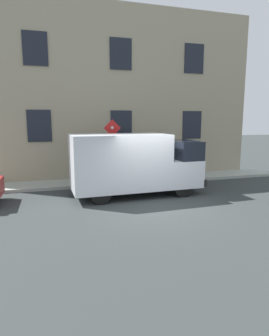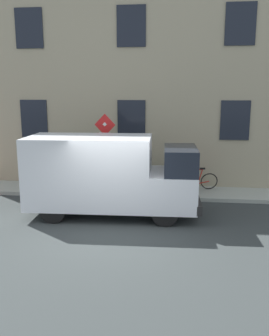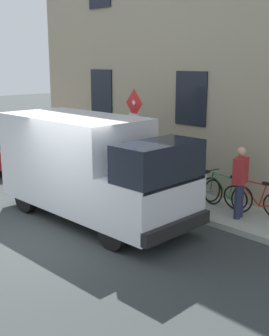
{
  "view_description": "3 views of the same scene",
  "coord_description": "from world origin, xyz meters",
  "px_view_note": "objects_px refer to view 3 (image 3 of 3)",
  "views": [
    {
      "loc": [
        -9.43,
        3.48,
        3.07
      ],
      "look_at": [
        2.83,
        -0.07,
        0.92
      ],
      "focal_mm": 30.78,
      "sensor_mm": 36.0,
      "label": 1
    },
    {
      "loc": [
        -9.22,
        -1.78,
        3.85
      ],
      "look_at": [
        3.02,
        -0.35,
        1.25
      ],
      "focal_mm": 38.75,
      "sensor_mm": 36.0,
      "label": 2
    },
    {
      "loc": [
        -4.61,
        -7.99,
        3.77
      ],
      "look_at": [
        2.79,
        -0.06,
        1.16
      ],
      "focal_mm": 47.01,
      "sensor_mm": 36.0,
      "label": 3
    }
  ],
  "objects_px": {
    "bicycle_green": "(225,193)",
    "bicycle_blue": "(199,186)",
    "sign_post_stacked": "(134,131)",
    "delivery_van": "(90,166)",
    "bicycle_red": "(255,200)",
    "litter_bin": "(174,187)",
    "pedestrian": "(240,180)"
  },
  "relations": [
    {
      "from": "delivery_van",
      "to": "bicycle_green",
      "type": "distance_m",
      "value": 3.54
    },
    {
      "from": "bicycle_green",
      "to": "pedestrian",
      "type": "distance_m",
      "value": 1.02
    },
    {
      "from": "bicycle_green",
      "to": "bicycle_blue",
      "type": "distance_m",
      "value": 0.87
    },
    {
      "from": "sign_post_stacked",
      "to": "pedestrian",
      "type": "relative_size",
      "value": 1.64
    },
    {
      "from": "bicycle_red",
      "to": "pedestrian",
      "type": "relative_size",
      "value": 1.0
    },
    {
      "from": "bicycle_green",
      "to": "litter_bin",
      "type": "bearing_deg",
      "value": 41.63
    },
    {
      "from": "bicycle_green",
      "to": "bicycle_blue",
      "type": "bearing_deg",
      "value": 6.07
    },
    {
      "from": "sign_post_stacked",
      "to": "bicycle_green",
      "type": "xyz_separation_m",
      "value": [
        0.92,
        -2.45,
        -1.41
      ]
    },
    {
      "from": "pedestrian",
      "to": "bicycle_blue",
      "type": "bearing_deg",
      "value": -31.05
    },
    {
      "from": "bicycle_blue",
      "to": "pedestrian",
      "type": "xyz_separation_m",
      "value": [
        -0.47,
        -1.58,
        0.56
      ]
    },
    {
      "from": "sign_post_stacked",
      "to": "delivery_van",
      "type": "bearing_deg",
      "value": -165.76
    },
    {
      "from": "bicycle_red",
      "to": "delivery_van",
      "type": "bearing_deg",
      "value": 37.28
    },
    {
      "from": "pedestrian",
      "to": "delivery_van",
      "type": "bearing_deg",
      "value": 26.69
    },
    {
      "from": "bicycle_green",
      "to": "bicycle_blue",
      "type": "relative_size",
      "value": 1.0
    },
    {
      "from": "litter_bin",
      "to": "bicycle_green",
      "type": "bearing_deg",
      "value": -54.45
    },
    {
      "from": "bicycle_green",
      "to": "pedestrian",
      "type": "relative_size",
      "value": 1.0
    },
    {
      "from": "bicycle_blue",
      "to": "pedestrian",
      "type": "height_order",
      "value": "pedestrian"
    },
    {
      "from": "bicycle_blue",
      "to": "bicycle_green",
      "type": "bearing_deg",
      "value": -172.12
    },
    {
      "from": "bicycle_red",
      "to": "pedestrian",
      "type": "height_order",
      "value": "pedestrian"
    },
    {
      "from": "bicycle_red",
      "to": "litter_bin",
      "type": "relative_size",
      "value": 1.9
    },
    {
      "from": "pedestrian",
      "to": "sign_post_stacked",
      "type": "bearing_deg",
      "value": -6.49
    },
    {
      "from": "bicycle_green",
      "to": "litter_bin",
      "type": "height_order",
      "value": "litter_bin"
    },
    {
      "from": "bicycle_red",
      "to": "bicycle_green",
      "type": "bearing_deg",
      "value": -7.72
    },
    {
      "from": "delivery_van",
      "to": "pedestrian",
      "type": "xyz_separation_m",
      "value": [
        2.36,
        -2.68,
        -0.26
      ]
    },
    {
      "from": "delivery_van",
      "to": "pedestrian",
      "type": "height_order",
      "value": "delivery_van"
    },
    {
      "from": "bicycle_red",
      "to": "bicycle_green",
      "type": "distance_m",
      "value": 0.87
    },
    {
      "from": "bicycle_green",
      "to": "bicycle_blue",
      "type": "xyz_separation_m",
      "value": [
        0.0,
        0.87,
        0.0
      ]
    },
    {
      "from": "sign_post_stacked",
      "to": "delivery_van",
      "type": "xyz_separation_m",
      "value": [
        -1.91,
        -0.48,
        -0.59
      ]
    },
    {
      "from": "bicycle_red",
      "to": "bicycle_blue",
      "type": "relative_size",
      "value": 1.0
    },
    {
      "from": "bicycle_blue",
      "to": "litter_bin",
      "type": "distance_m",
      "value": 0.8
    },
    {
      "from": "sign_post_stacked",
      "to": "litter_bin",
      "type": "relative_size",
      "value": 3.13
    },
    {
      "from": "bicycle_blue",
      "to": "litter_bin",
      "type": "xyz_separation_m",
      "value": [
        -0.77,
        0.21,
        0.08
      ]
    }
  ]
}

